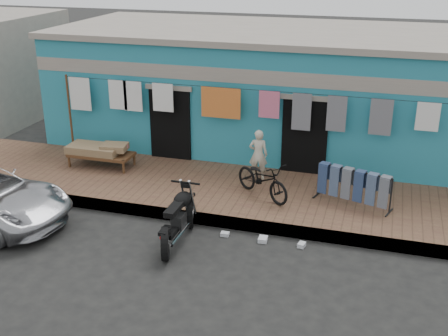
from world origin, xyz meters
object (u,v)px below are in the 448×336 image
at_px(seated_person, 258,154).
at_px(bicycle, 263,175).
at_px(motorcycle, 178,217).
at_px(jeans_rack, 353,186).
at_px(charpoy, 101,155).

relative_size(seated_person, bicycle, 0.77).
bearing_deg(seated_person, motorcycle, 66.51).
height_order(bicycle, motorcycle, bicycle).
relative_size(bicycle, motorcycle, 0.94).
xyz_separation_m(bicycle, motorcycle, (-1.23, -2.06, -0.22)).
height_order(motorcycle, jeans_rack, motorcycle).
height_order(bicycle, jeans_rack, bicycle).
relative_size(seated_person, motorcycle, 0.72).
xyz_separation_m(seated_person, charpoy, (-4.01, -0.34, -0.33)).
xyz_separation_m(seated_person, motorcycle, (-0.88, -3.06, -0.31)).
distance_m(bicycle, jeans_rack, 1.97).
distance_m(seated_person, charpoy, 4.03).
relative_size(bicycle, charpoy, 0.93).
distance_m(seated_person, bicycle, 1.06).
distance_m(bicycle, charpoy, 4.41).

